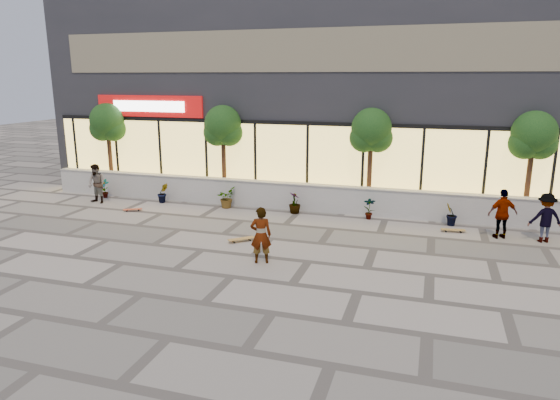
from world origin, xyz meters
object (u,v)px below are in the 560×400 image
(skateboard_center, at_px, (242,239))
(skateboard_left, at_px, (133,209))
(tree_west, at_px, (107,124))
(tree_east, at_px, (533,138))
(tree_mideast, at_px, (371,133))
(skater_center, at_px, (261,235))
(skater_left, at_px, (97,184))
(skater_right_near, at_px, (503,214))
(skater_right_far, at_px, (545,218))
(tree_midwest, at_px, (223,128))
(skateboard_right_near, at_px, (453,230))

(skateboard_center, distance_m, skateboard_left, 5.76)
(tree_west, distance_m, tree_east, 17.00)
(tree_mideast, bearing_deg, skater_center, -107.88)
(tree_west, xyz_separation_m, skater_left, (0.79, -2.11, -2.19))
(skater_right_near, xyz_separation_m, skater_right_far, (1.23, 0.01, -0.03))
(skateboard_left, bearing_deg, skateboard_center, -51.79)
(skater_center, bearing_deg, tree_midwest, -78.74)
(skater_right_far, xyz_separation_m, skateboard_right_near, (-2.65, 0.21, -0.70))
(skater_center, xyz_separation_m, skater_right_far, (7.83, 4.32, -0.02))
(tree_west, relative_size, skateboard_left, 5.65)
(skater_right_near, xyz_separation_m, skateboard_center, (-7.79, -2.77, -0.72))
(skateboard_left, bearing_deg, skater_center, -59.26)
(tree_east, distance_m, skateboard_center, 10.51)
(skater_right_near, relative_size, skater_right_far, 1.03)
(tree_midwest, relative_size, skater_right_far, 2.53)
(tree_midwest, relative_size, skater_left, 2.45)
(skater_right_near, height_order, skater_right_far, skater_right_near)
(tree_midwest, distance_m, skater_right_near, 10.95)
(tree_west, height_order, tree_mideast, same)
(skater_right_far, height_order, skateboard_right_near, skater_right_far)
(tree_west, xyz_separation_m, tree_mideast, (11.50, 0.00, 0.00))
(tree_east, xyz_separation_m, skater_right_far, (0.23, -2.20, -2.21))
(skater_center, relative_size, skateboard_left, 2.30)
(tree_midwest, height_order, skateboard_right_near, tree_midwest)
(tree_east, bearing_deg, tree_midwest, 180.00)
(tree_mideast, distance_m, skater_center, 7.19)
(tree_east, bearing_deg, skateboard_left, -168.74)
(skater_left, bearing_deg, tree_east, 18.61)
(skateboard_left, bearing_deg, skater_right_near, -27.03)
(skateboard_right_near, bearing_deg, tree_east, 32.23)
(tree_east, relative_size, skater_center, 2.46)
(tree_midwest, bearing_deg, tree_west, 180.00)
(skater_left, bearing_deg, tree_mideast, 22.34)
(tree_mideast, height_order, tree_east, same)
(skater_center, height_order, skateboard_center, skater_center)
(skateboard_center, bearing_deg, tree_mideast, 14.95)
(tree_mideast, relative_size, skater_left, 2.45)
(skater_right_far, bearing_deg, skateboard_left, -12.04)
(tree_east, relative_size, skateboard_center, 4.97)
(tree_east, height_order, skater_left, tree_east)
(tree_mideast, height_order, skateboard_right_near, tree_mideast)
(skater_left, bearing_deg, skater_right_far, 10.89)
(tree_east, distance_m, skater_center, 10.25)
(tree_west, xyz_separation_m, skateboard_left, (2.87, -2.81, -2.92))
(tree_east, height_order, skateboard_left, tree_east)
(skater_right_far, bearing_deg, tree_midwest, -25.10)
(tree_midwest, distance_m, tree_mideast, 6.00)
(tree_west, height_order, skateboard_right_near, tree_west)
(tree_mideast, relative_size, skateboard_right_near, 4.93)
(skater_right_near, height_order, skateboard_left, skater_right_near)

